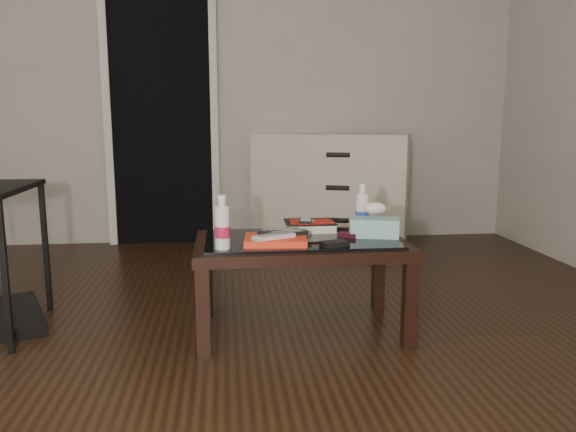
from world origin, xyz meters
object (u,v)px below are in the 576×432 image
at_px(water_bottle_left, 222,222).
at_px(tissue_box, 374,227).
at_px(water_bottle_right, 362,207).
at_px(dresser, 331,190).
at_px(coffee_table, 301,251).
at_px(textbook, 310,226).

distance_m(water_bottle_left, tissue_box, 0.75).
bearing_deg(water_bottle_right, dresser, 84.42).
relative_size(coffee_table, dresser, 0.77).
height_order(coffee_table, dresser, dresser).
distance_m(coffee_table, dresser, 1.90).
bearing_deg(water_bottle_right, coffee_table, -156.79).
bearing_deg(water_bottle_right, textbook, 173.09).
xyz_separation_m(dresser, water_bottle_left, (-0.87, -2.01, 0.13)).
bearing_deg(textbook, water_bottle_left, -140.84).
xyz_separation_m(coffee_table, water_bottle_left, (-0.37, -0.18, 0.18)).
xyz_separation_m(water_bottle_left, tissue_box, (0.73, 0.17, -0.07)).
relative_size(textbook, tissue_box, 1.09).
bearing_deg(tissue_box, water_bottle_left, -152.33).
relative_size(textbook, water_bottle_right, 1.05).
height_order(textbook, tissue_box, tissue_box).
relative_size(coffee_table, tissue_box, 4.35).
xyz_separation_m(coffee_table, water_bottle_right, (0.33, 0.14, 0.18)).
bearing_deg(dresser, water_bottle_right, -74.94).
height_order(water_bottle_right, tissue_box, water_bottle_right).
bearing_deg(tissue_box, coffee_table, -167.04).
bearing_deg(water_bottle_left, dresser, 66.65).
bearing_deg(water_bottle_left, tissue_box, 13.21).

